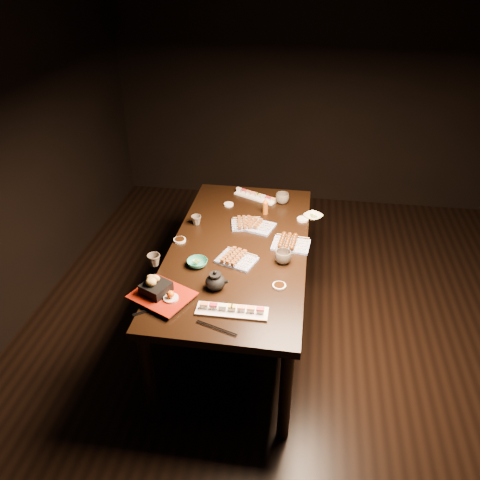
% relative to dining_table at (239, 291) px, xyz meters
% --- Properties ---
extents(ground, '(5.00, 5.00, 0.00)m').
position_rel_dining_table_xyz_m(ground, '(0.37, -0.24, -0.38)').
color(ground, black).
rests_on(ground, ground).
extents(dining_table, '(1.35, 1.98, 0.75)m').
position_rel_dining_table_xyz_m(dining_table, '(0.00, 0.00, 0.00)').
color(dining_table, black).
rests_on(dining_table, ground).
extents(sushi_platter_near, '(0.40, 0.12, 0.05)m').
position_rel_dining_table_xyz_m(sushi_platter_near, '(0.06, -0.65, 0.40)').
color(sushi_platter_near, white).
rests_on(sushi_platter_near, dining_table).
extents(sushi_platter_far, '(0.36, 0.24, 0.04)m').
position_rel_dining_table_xyz_m(sushi_platter_far, '(0.02, 0.72, 0.40)').
color(sushi_platter_far, white).
rests_on(sushi_platter_far, dining_table).
extents(yakitori_plate_center, '(0.29, 0.24, 0.06)m').
position_rel_dining_table_xyz_m(yakitori_plate_center, '(0.08, 0.27, 0.41)').
color(yakitori_plate_center, '#828EB6').
rests_on(yakitori_plate_center, dining_table).
extents(yakitori_plate_right, '(0.28, 0.24, 0.06)m').
position_rel_dining_table_xyz_m(yakitori_plate_right, '(0.01, -0.17, 0.41)').
color(yakitori_plate_right, '#828EB6').
rests_on(yakitori_plate_right, dining_table).
extents(yakitori_plate_left, '(0.25, 0.20, 0.06)m').
position_rel_dining_table_xyz_m(yakitori_plate_left, '(0.02, 0.28, 0.40)').
color(yakitori_plate_left, '#828EB6').
rests_on(yakitori_plate_left, dining_table).
extents(tsukune_plate, '(0.26, 0.20, 0.06)m').
position_rel_dining_table_xyz_m(tsukune_plate, '(0.34, 0.06, 0.41)').
color(tsukune_plate, '#828EB6').
rests_on(tsukune_plate, dining_table).
extents(edamame_bowl_green, '(0.18, 0.18, 0.04)m').
position_rel_dining_table_xyz_m(edamame_bowl_green, '(-0.22, -0.25, 0.40)').
color(edamame_bowl_green, teal).
rests_on(edamame_bowl_green, dining_table).
extents(edamame_bowl_cream, '(0.18, 0.18, 0.03)m').
position_rel_dining_table_xyz_m(edamame_bowl_cream, '(0.48, 0.46, 0.39)').
color(edamame_bowl_cream, '#FFFBD0').
rests_on(edamame_bowl_cream, dining_table).
extents(tempura_tray, '(0.40, 0.37, 0.12)m').
position_rel_dining_table_xyz_m(tempura_tray, '(-0.35, -0.60, 0.43)').
color(tempura_tray, black).
rests_on(tempura_tray, dining_table).
extents(teacup_near_left, '(0.09, 0.09, 0.08)m').
position_rel_dining_table_xyz_m(teacup_near_left, '(-0.49, -0.29, 0.41)').
color(teacup_near_left, '#4E463B').
rests_on(teacup_near_left, dining_table).
extents(teacup_mid_right, '(0.13, 0.13, 0.08)m').
position_rel_dining_table_xyz_m(teacup_mid_right, '(0.30, -0.14, 0.42)').
color(teacup_mid_right, '#4E463B').
rests_on(teacup_mid_right, dining_table).
extents(teacup_far_left, '(0.07, 0.07, 0.07)m').
position_rel_dining_table_xyz_m(teacup_far_left, '(-0.35, 0.24, 0.41)').
color(teacup_far_left, '#4E463B').
rests_on(teacup_far_left, dining_table).
extents(teacup_far_right, '(0.14, 0.14, 0.08)m').
position_rel_dining_table_xyz_m(teacup_far_right, '(0.24, 0.66, 0.42)').
color(teacup_far_right, '#4E463B').
rests_on(teacup_far_right, dining_table).
extents(teapot, '(0.15, 0.15, 0.12)m').
position_rel_dining_table_xyz_m(teapot, '(-0.07, -0.46, 0.43)').
color(teapot, black).
rests_on(teapot, dining_table).
extents(condiment_bottle, '(0.04, 0.04, 0.13)m').
position_rel_dining_table_xyz_m(condiment_bottle, '(0.12, 0.47, 0.44)').
color(condiment_bottle, brown).
rests_on(condiment_bottle, dining_table).
extents(sauce_dish_west, '(0.11, 0.11, 0.01)m').
position_rel_dining_table_xyz_m(sauce_dish_west, '(-0.41, 0.01, 0.38)').
color(sauce_dish_west, white).
rests_on(sauce_dish_west, dining_table).
extents(sauce_dish_east, '(0.11, 0.11, 0.01)m').
position_rel_dining_table_xyz_m(sauce_dish_east, '(0.41, 0.42, 0.38)').
color(sauce_dish_east, white).
rests_on(sauce_dish_east, dining_table).
extents(sauce_dish_se, '(0.10, 0.10, 0.01)m').
position_rel_dining_table_xyz_m(sauce_dish_se, '(0.30, -0.39, 0.38)').
color(sauce_dish_se, white).
rests_on(sauce_dish_se, dining_table).
extents(sauce_dish_nw, '(0.07, 0.07, 0.01)m').
position_rel_dining_table_xyz_m(sauce_dish_nw, '(-0.17, 0.56, 0.38)').
color(sauce_dish_nw, white).
rests_on(sauce_dish_nw, dining_table).
extents(chopsticks_near, '(0.18, 0.13, 0.01)m').
position_rel_dining_table_xyz_m(chopsticks_near, '(-0.38, -0.71, 0.38)').
color(chopsticks_near, black).
rests_on(chopsticks_near, dining_table).
extents(chopsticks_se, '(0.23, 0.10, 0.01)m').
position_rel_dining_table_xyz_m(chopsticks_se, '(0.01, -0.80, 0.38)').
color(chopsticks_se, black).
rests_on(chopsticks_se, dining_table).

